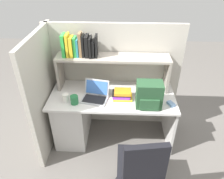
{
  "coord_description": "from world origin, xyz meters",
  "views": [
    {
      "loc": [
        0.1,
        -2.27,
        2.3
      ],
      "look_at": [
        0.0,
        -0.05,
        0.85
      ],
      "focal_mm": 34.51,
      "sensor_mm": 36.0,
      "label": 1
    }
  ],
  "objects_px": {
    "paper_cup": "(66,98)",
    "office_chair": "(139,172)",
    "laptop": "(95,95)",
    "snack_canister": "(74,100)",
    "backpack": "(149,95)",
    "computer_mouse": "(171,104)"
  },
  "relations": [
    {
      "from": "laptop",
      "to": "snack_canister",
      "type": "height_order",
      "value": "laptop"
    },
    {
      "from": "office_chair",
      "to": "computer_mouse",
      "type": "bearing_deg",
      "value": -127.93
    },
    {
      "from": "computer_mouse",
      "to": "paper_cup",
      "type": "xyz_separation_m",
      "value": [
        -1.28,
        0.02,
        0.04
      ]
    },
    {
      "from": "office_chair",
      "to": "snack_canister",
      "type": "bearing_deg",
      "value": -50.38
    },
    {
      "from": "snack_canister",
      "to": "office_chair",
      "type": "height_order",
      "value": "office_chair"
    },
    {
      "from": "paper_cup",
      "to": "office_chair",
      "type": "bearing_deg",
      "value": -39.5
    },
    {
      "from": "computer_mouse",
      "to": "paper_cup",
      "type": "relative_size",
      "value": 1.01
    },
    {
      "from": "backpack",
      "to": "paper_cup",
      "type": "relative_size",
      "value": 3.03
    },
    {
      "from": "computer_mouse",
      "to": "snack_canister",
      "type": "height_order",
      "value": "snack_canister"
    },
    {
      "from": "laptop",
      "to": "paper_cup",
      "type": "bearing_deg",
      "value": -167.91
    },
    {
      "from": "office_chair",
      "to": "paper_cup",
      "type": "bearing_deg",
      "value": -48.11
    },
    {
      "from": "paper_cup",
      "to": "snack_canister",
      "type": "distance_m",
      "value": 0.12
    },
    {
      "from": "computer_mouse",
      "to": "office_chair",
      "type": "bearing_deg",
      "value": -147.11
    },
    {
      "from": "laptop",
      "to": "backpack",
      "type": "xyz_separation_m",
      "value": [
        0.65,
        -0.12,
        0.1
      ]
    },
    {
      "from": "backpack",
      "to": "snack_canister",
      "type": "bearing_deg",
      "value": 179.88
    },
    {
      "from": "paper_cup",
      "to": "office_chair",
      "type": "distance_m",
      "value": 1.21
    },
    {
      "from": "computer_mouse",
      "to": "paper_cup",
      "type": "height_order",
      "value": "paper_cup"
    },
    {
      "from": "backpack",
      "to": "computer_mouse",
      "type": "bearing_deg",
      "value": 4.78
    },
    {
      "from": "computer_mouse",
      "to": "snack_canister",
      "type": "relative_size",
      "value": 0.98
    },
    {
      "from": "computer_mouse",
      "to": "snack_canister",
      "type": "bearing_deg",
      "value": 153.27
    },
    {
      "from": "paper_cup",
      "to": "snack_canister",
      "type": "relative_size",
      "value": 0.97
    },
    {
      "from": "backpack",
      "to": "computer_mouse",
      "type": "xyz_separation_m",
      "value": [
        0.28,
        0.02,
        -0.14
      ]
    }
  ]
}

